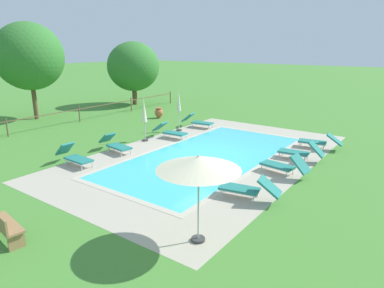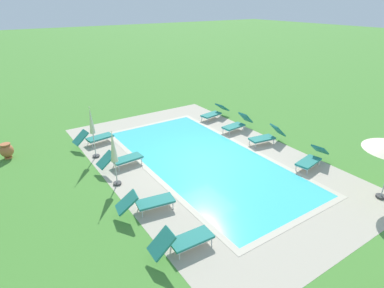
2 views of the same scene
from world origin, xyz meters
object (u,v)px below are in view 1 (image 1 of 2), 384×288
Objects in this scene: patio_umbrella_closed_row_mid_west at (144,113)px; patio_umbrella_open_foreground at (199,164)px; sun_lounger_south_end at (300,152)px; patio_umbrella_closed_row_west at (179,104)px; sun_lounger_south_near_corner at (248,188)px; sun_lounger_south_mid at (319,141)px; sun_lounger_north_near_steps at (116,144)px; sun_lounger_north_end at (198,121)px; sun_lounger_north_mid at (284,165)px; tree_east_mid at (29,57)px; sun_lounger_north_far at (171,131)px; wooden_bench_lawn_side at (3,224)px; tree_centre at (133,67)px; terracotta_urn_near_fence at (159,113)px; sun_lounger_south_far at (75,156)px.

patio_umbrella_open_foreground is at bearing -128.99° from patio_umbrella_closed_row_mid_west.
sun_lounger_south_end is 0.81× the size of patio_umbrella_closed_row_west.
sun_lounger_south_near_corner is 0.99× the size of sun_lounger_south_mid.
sun_lounger_north_near_steps is 1.01× the size of sun_lounger_north_end.
tree_east_mid reaches higher than sun_lounger_north_mid.
sun_lounger_north_near_steps is 1.04× the size of sun_lounger_south_end.
sun_lounger_north_near_steps is 1.01× the size of sun_lounger_north_far.
wooden_bench_lawn_side is 0.30× the size of tree_centre.
sun_lounger_north_near_steps is 0.99× the size of sun_lounger_south_mid.
terracotta_urn_near_fence is (0.73, 3.83, 0.02)m from sun_lounger_north_end.
sun_lounger_south_near_corner is 18.38m from tree_east_mid.
sun_lounger_north_near_steps reaches higher than terracotta_urn_near_fence.
sun_lounger_south_near_corner is at bearing -124.70° from tree_centre.
sun_lounger_south_mid is 11.40m from sun_lounger_south_far.
wooden_bench_lawn_side is at bearing -153.50° from terracotta_urn_near_fence.
patio_umbrella_closed_row_west is at bearing -1.59° from patio_umbrella_closed_row_mid_west.
sun_lounger_south_far is at bearing 175.26° from sun_lounger_north_far.
sun_lounger_north_end is at bearing 70.61° from sun_lounger_south_end.
patio_umbrella_closed_row_west is (1.16, 7.63, 1.21)m from sun_lounger_south_end.
sun_lounger_south_end is at bearing 2.53° from sun_lounger_north_mid.
tree_east_mid is at bearing 95.95° from sun_lounger_south_end.
sun_lounger_north_mid is 0.98× the size of sun_lounger_north_end.
sun_lounger_north_mid is 8.59m from sun_lounger_south_far.
patio_umbrella_closed_row_west is at bearing 40.16° from patio_umbrella_open_foreground.
sun_lounger_north_far is 5.48m from terracotta_urn_near_fence.
sun_lounger_south_end is (6.21, -7.48, 0.00)m from sun_lounger_south_far.
patio_umbrella_open_foreground is at bearing -136.91° from sun_lounger_north_far.
sun_lounger_south_end reaches higher than sun_lounger_north_near_steps.
sun_lounger_north_far is at bearing 56.83° from sun_lounger_south_near_corner.
wooden_bench_lawn_side is (-13.42, -3.22, 0.09)m from sun_lounger_north_end.
wooden_bench_lawn_side is at bearing 162.52° from sun_lounger_south_mid.
wooden_bench_lawn_side is at bearing 159.86° from sun_lounger_south_end.
sun_lounger_south_mid is 13.78m from wooden_bench_lawn_side.
sun_lounger_south_end is 2.74× the size of terracotta_urn_near_fence.
tree_east_mid reaches higher than sun_lounger_north_far.
sun_lounger_north_near_steps is 7.53m from sun_lounger_south_near_corner.
sun_lounger_south_end is 8.17m from patio_umbrella_open_foreground.
sun_lounger_north_near_steps is 7.79m from wooden_bench_lawn_side.
patio_umbrella_closed_row_mid_west is at bearing 150.47° from sun_lounger_north_far.
sun_lounger_south_far is (-4.06, 7.57, -0.00)m from sun_lounger_north_mid.
wooden_bench_lawn_side is at bearing 146.18° from sun_lounger_south_near_corner.
terracotta_urn_near_fence is 0.11× the size of tree_east_mid.
wooden_bench_lawn_side reaches higher than terracotta_urn_near_fence.
sun_lounger_north_mid is at bearing -2.54° from sun_lounger_south_near_corner.
sun_lounger_south_mid is 2.27m from sun_lounger_south_end.
patio_umbrella_open_foreground is (-7.57, -7.08, 1.74)m from sun_lounger_north_far.
sun_lounger_north_far is (3.51, -0.49, -0.00)m from sun_lounger_north_near_steps.
sun_lounger_north_mid is at bearing -103.74° from sun_lounger_north_far.
sun_lounger_north_far is at bearing -125.78° from tree_centre.
patio_umbrella_closed_row_west is (5.08, 0.15, 1.22)m from sun_lounger_north_near_steps.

